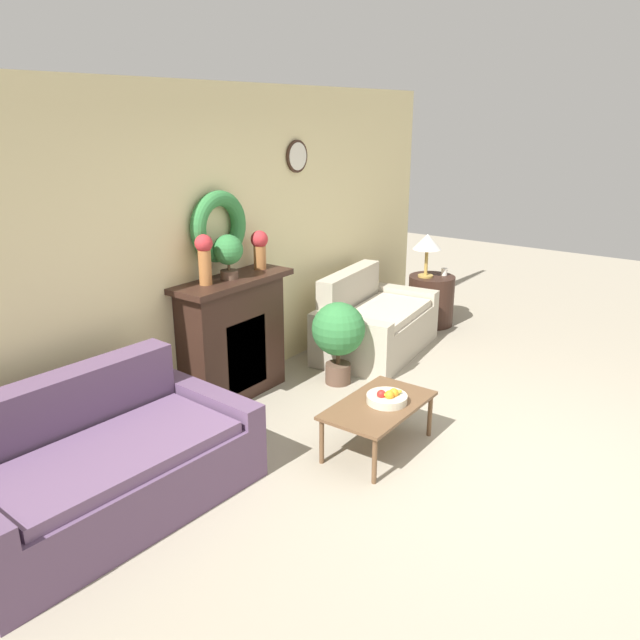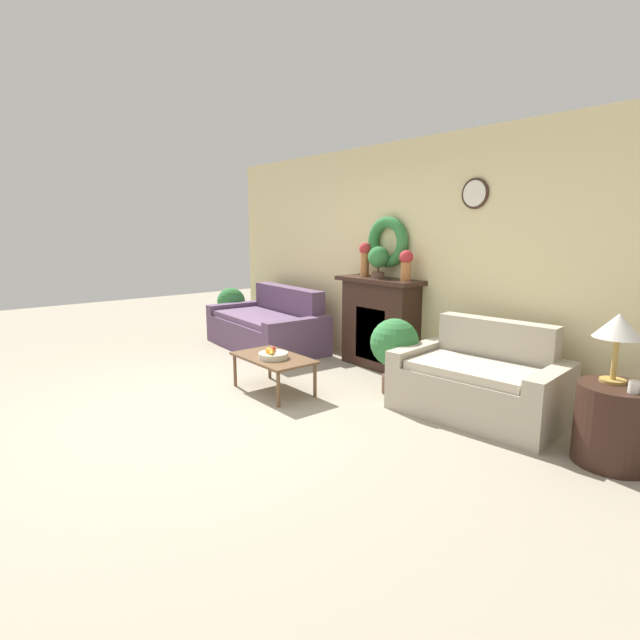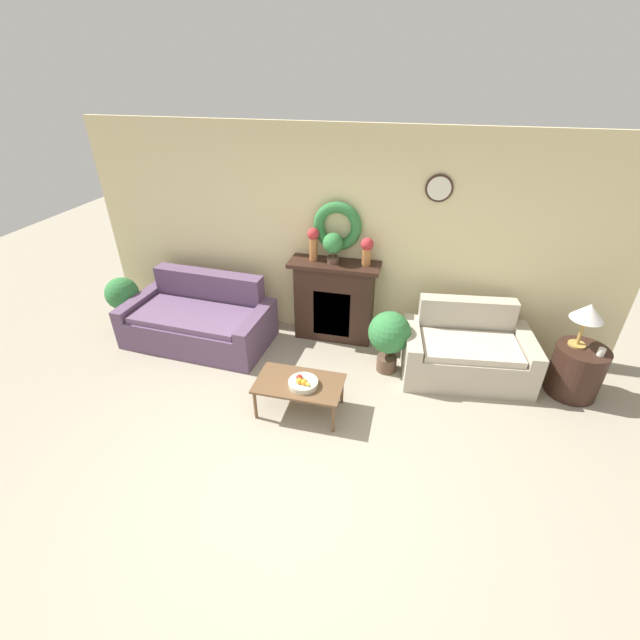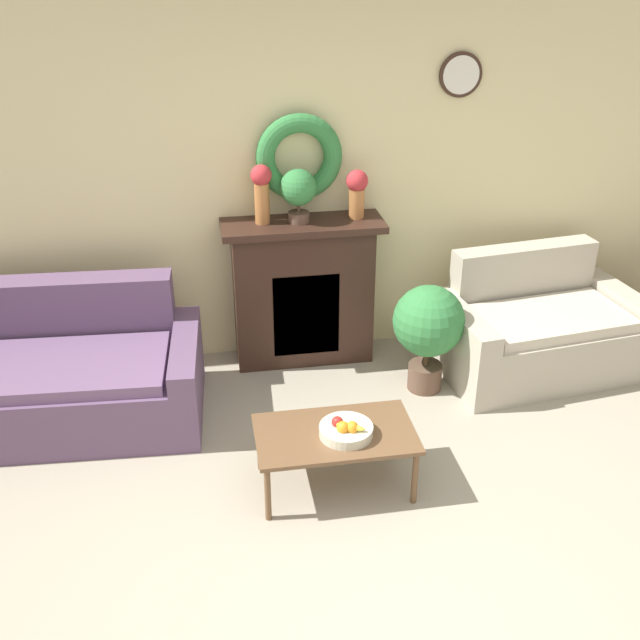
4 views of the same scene
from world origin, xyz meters
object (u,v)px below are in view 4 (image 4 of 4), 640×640
(vase_on_mantel_right, at_px, (357,190))
(potted_plant_on_mantel, at_px, (298,190))
(vase_on_mantel_left, at_px, (262,189))
(coffee_table, at_px, (335,437))
(fireplace, at_px, (303,291))
(couch_left, at_px, (57,376))
(loveseat_right, at_px, (538,330))
(potted_plant_floor_by_loveseat, at_px, (428,326))
(fruit_bowl, at_px, (346,430))

(vase_on_mantel_right, xyz_separation_m, potted_plant_on_mantel, (-0.42, -0.02, 0.03))
(vase_on_mantel_left, relative_size, vase_on_mantel_right, 1.20)
(coffee_table, xyz_separation_m, potted_plant_on_mantel, (0.02, 1.52, 1.00))
(fireplace, xyz_separation_m, vase_on_mantel_left, (-0.28, 0.01, 0.79))
(couch_left, distance_m, vase_on_mantel_left, 1.86)
(vase_on_mantel_left, relative_size, potted_plant_on_mantel, 1.10)
(vase_on_mantel_right, relative_size, potted_plant_on_mantel, 0.92)
(loveseat_right, bearing_deg, vase_on_mantel_left, 160.80)
(vase_on_mantel_left, bearing_deg, potted_plant_on_mantel, -4.53)
(fireplace, bearing_deg, potted_plant_floor_by_loveseat, -36.64)
(vase_on_mantel_right, bearing_deg, couch_left, -166.80)
(coffee_table, distance_m, fruit_bowl, 0.10)
(loveseat_right, height_order, vase_on_mantel_left, vase_on_mantel_left)
(vase_on_mantel_left, distance_m, potted_plant_floor_by_loveseat, 1.49)
(potted_plant_on_mantel, height_order, potted_plant_floor_by_loveseat, potted_plant_on_mantel)
(loveseat_right, distance_m, fruit_bowl, 2.05)
(fruit_bowl, bearing_deg, potted_plant_on_mantel, 91.30)
(loveseat_right, xyz_separation_m, vase_on_mantel_right, (-1.31, 0.43, 1.01))
(fruit_bowl, bearing_deg, vase_on_mantel_right, 76.34)
(fireplace, bearing_deg, coffee_table, -91.68)
(fireplace, xyz_separation_m, coffee_table, (-0.04, -1.53, -0.22))
(fireplace, relative_size, fruit_bowl, 3.74)
(potted_plant_floor_by_loveseat, bearing_deg, vase_on_mantel_left, 150.98)
(couch_left, relative_size, fruit_bowl, 6.29)
(fruit_bowl, distance_m, potted_plant_on_mantel, 1.81)
(fruit_bowl, height_order, vase_on_mantel_left, vase_on_mantel_left)
(potted_plant_on_mantel, bearing_deg, vase_on_mantel_left, 175.47)
(vase_on_mantel_right, bearing_deg, fruit_bowl, -103.66)
(loveseat_right, bearing_deg, fruit_bowl, -152.75)
(fireplace, bearing_deg, loveseat_right, -13.96)
(loveseat_right, xyz_separation_m, potted_plant_on_mantel, (-1.72, 0.41, 1.04))
(vase_on_mantel_left, height_order, potted_plant_on_mantel, vase_on_mantel_left)
(loveseat_right, height_order, potted_plant_floor_by_loveseat, loveseat_right)
(vase_on_mantel_left, xyz_separation_m, vase_on_mantel_right, (0.67, 0.00, -0.04))
(fireplace, relative_size, couch_left, 0.59)
(loveseat_right, xyz_separation_m, coffee_table, (-1.74, -1.11, 0.04))
(couch_left, relative_size, coffee_table, 2.11)
(couch_left, xyz_separation_m, potted_plant_on_mantel, (1.71, 0.48, 1.04))
(couch_left, xyz_separation_m, vase_on_mantel_left, (1.45, 0.50, 1.05))
(potted_plant_on_mantel, bearing_deg, fruit_bowl, -88.70)
(loveseat_right, bearing_deg, couch_left, 174.19)
(couch_left, xyz_separation_m, coffee_table, (1.69, -1.04, 0.04))
(fireplace, distance_m, vase_on_mantel_left, 0.84)
(fruit_bowl, relative_size, potted_plant_on_mantel, 0.82)
(vase_on_mantel_right, relative_size, potted_plant_floor_by_loveseat, 0.44)
(vase_on_mantel_right, distance_m, potted_plant_floor_by_loveseat, 1.08)
(fireplace, distance_m, potted_plant_floor_by_loveseat, 0.99)
(fireplace, distance_m, loveseat_right, 1.77)
(fireplace, xyz_separation_m, potted_plant_floor_by_loveseat, (0.79, -0.59, -0.05))
(vase_on_mantel_right, bearing_deg, potted_plant_floor_by_loveseat, -56.17)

